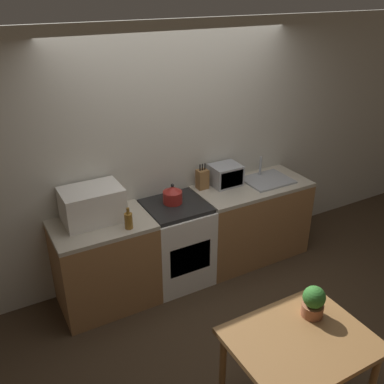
{
  "coord_description": "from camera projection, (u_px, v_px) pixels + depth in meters",
  "views": [
    {
      "loc": [
        -1.86,
        -2.72,
        2.9
      ],
      "look_at": [
        -0.05,
        0.56,
        1.05
      ],
      "focal_mm": 40.0,
      "sensor_mm": 36.0,
      "label": 1
    }
  ],
  "objects": [
    {
      "name": "kettle",
      "position": [
        173.0,
        195.0,
        4.26
      ],
      "size": [
        0.19,
        0.19,
        0.21
      ],
      "color": "maroon",
      "rests_on": "stove_range"
    },
    {
      "name": "counter_left_run",
      "position": [
        105.0,
        264.0,
        4.13
      ],
      "size": [
        0.92,
        0.62,
        0.9
      ],
      "color": "olive",
      "rests_on": "ground_plane"
    },
    {
      "name": "stove_range",
      "position": [
        176.0,
        243.0,
        4.46
      ],
      "size": [
        0.62,
        0.62,
        0.9
      ],
      "color": "silver",
      "rests_on": "ground_plane"
    },
    {
      "name": "bottle",
      "position": [
        129.0,
        220.0,
        3.82
      ],
      "size": [
        0.07,
        0.07,
        0.2
      ],
      "color": "olive",
      "rests_on": "counter_left_run"
    },
    {
      "name": "microwave",
      "position": [
        92.0,
        205.0,
        3.92
      ],
      "size": [
        0.55,
        0.38,
        0.32
      ],
      "color": "silver",
      "rests_on": "counter_left_run"
    },
    {
      "name": "sink_basin",
      "position": [
        267.0,
        180.0,
        4.76
      ],
      "size": [
        0.51,
        0.41,
        0.24
      ],
      "color": "#999BA0",
      "rests_on": "counter_right_run"
    },
    {
      "name": "dining_table",
      "position": [
        300.0,
        348.0,
        2.93
      ],
      "size": [
        0.95,
        0.76,
        0.73
      ],
      "color": "brown",
      "rests_on": "ground_plane"
    },
    {
      "name": "toaster_oven",
      "position": [
        226.0,
        175.0,
        4.64
      ],
      "size": [
        0.32,
        0.27,
        0.23
      ],
      "color": "#999BA0",
      "rests_on": "counter_right_run"
    },
    {
      "name": "counter_right_run",
      "position": [
        250.0,
        220.0,
        4.88
      ],
      "size": [
        1.27,
        0.62,
        0.9
      ],
      "color": "olive",
      "rests_on": "ground_plane"
    },
    {
      "name": "wall_back",
      "position": [
        175.0,
        153.0,
        4.43
      ],
      "size": [
        10.0,
        0.06,
        2.6
      ],
      "color": "beige",
      "rests_on": "ground_plane"
    },
    {
      "name": "knife_block",
      "position": [
        202.0,
        179.0,
        4.55
      ],
      "size": [
        0.12,
        0.1,
        0.28
      ],
      "color": "brown",
      "rests_on": "counter_right_run"
    },
    {
      "name": "potted_plant",
      "position": [
        313.0,
        302.0,
        3.05
      ],
      "size": [
        0.16,
        0.16,
        0.24
      ],
      "color": "#9E5B3D",
      "rests_on": "dining_table"
    },
    {
      "name": "ground_plane",
      "position": [
        223.0,
        308.0,
        4.22
      ],
      "size": [
        16.0,
        16.0,
        0.0
      ],
      "primitive_type": "plane",
      "color": "#3D2D1E"
    }
  ]
}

